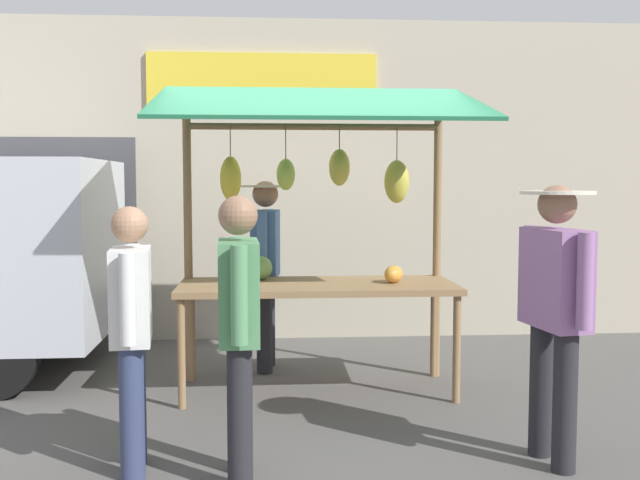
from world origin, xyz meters
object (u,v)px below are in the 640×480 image
vendor_with_sunhat (266,258)px  shopper_with_ponytail (239,318)px  market_stall (317,200)px  shopper_with_shopping_bag (131,321)px  shopper_in_grey_tee (555,300)px

vendor_with_sunhat → shopper_with_ponytail: 2.52m
market_stall → shopper_with_ponytail: bearing=72.7°
shopper_with_shopping_bag → shopper_with_ponytail: bearing=-112.9°
vendor_with_sunhat → shopper_in_grey_tee: 2.95m
shopper_with_shopping_bag → shopper_in_grey_tee: (-2.48, 0.06, 0.11)m
shopper_with_shopping_bag → market_stall: bearing=-42.9°
shopper_in_grey_tee → shopper_with_ponytail: shopper_in_grey_tee is taller
vendor_with_sunhat → shopper_with_ponytail: vendor_with_sunhat is taller
vendor_with_sunhat → market_stall: bearing=35.7°
shopper_with_shopping_bag → shopper_in_grey_tee: shopper_in_grey_tee is taller
shopper_in_grey_tee → shopper_with_ponytail: (1.86, 0.11, -0.06)m
market_stall → vendor_with_sunhat: size_ratio=1.47×
market_stall → shopper_with_shopping_bag: 2.12m
shopper_with_shopping_bag → shopper_with_ponytail: shopper_with_ponytail is taller
market_stall → shopper_with_ponytail: market_stall is taller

